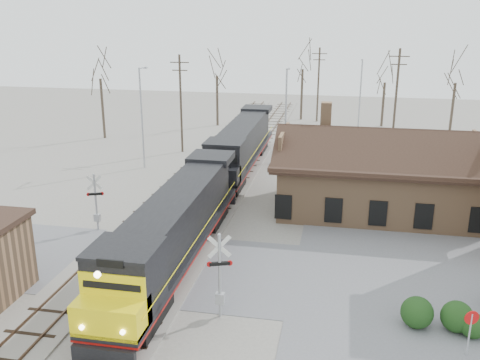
{
  "coord_description": "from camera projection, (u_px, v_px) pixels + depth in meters",
  "views": [
    {
      "loc": [
        9.28,
        -27.29,
        14.49
      ],
      "look_at": [
        2.19,
        9.0,
        2.77
      ],
      "focal_mm": 40.0,
      "sensor_mm": 36.0,
      "label": 1
    }
  ],
  "objects": [
    {
      "name": "hedge_a",
      "position": [
        417.0,
        312.0,
        25.45
      ],
      "size": [
        1.55,
        1.55,
        1.55
      ],
      "primitive_type": "sphere",
      "color": "#173411",
      "rests_on": "ground"
    },
    {
      "name": "crossbuck_near",
      "position": [
        220.0,
        279.0,
        25.96
      ],
      "size": [
        1.22,
        0.48,
        4.43
      ],
      "rotation": [
        0.0,
        0.0,
        0.32
      ],
      "color": "#A5A8AD",
      "rests_on": "ground"
    },
    {
      "name": "streetlight_a",
      "position": [
        142.0,
        113.0,
        50.3
      ],
      "size": [
        0.25,
        2.04,
        9.55
      ],
      "color": "#A5A8AD",
      "rests_on": "ground"
    },
    {
      "name": "crossbuck_far",
      "position": [
        96.0,
        204.0,
        36.47
      ],
      "size": [
        1.11,
        0.49,
        4.05
      ],
      "rotation": [
        0.0,
        0.0,
        3.51
      ],
      "color": "#A5A8AD",
      "rests_on": "ground"
    },
    {
      "name": "tree_e",
      "position": [
        457.0,
        74.0,
        61.65
      ],
      "size": [
        4.35,
        4.35,
        10.66
      ],
      "color": "#382D23",
      "rests_on": "ground"
    },
    {
      "name": "tree_b",
      "position": [
        217.0,
        67.0,
        68.7
      ],
      "size": [
        4.34,
        4.34,
        10.64
      ],
      "color": "#382D23",
      "rests_on": "ground"
    },
    {
      "name": "utility_pole_a",
      "position": [
        181.0,
        102.0,
        56.02
      ],
      "size": [
        2.0,
        0.24,
        10.26
      ],
      "color": "#382D23",
      "rests_on": "ground"
    },
    {
      "name": "hedge_b",
      "position": [
        457.0,
        317.0,
        25.14
      ],
      "size": [
        1.51,
        1.51,
        1.51
      ],
      "primitive_type": "sphere",
      "color": "#173411",
      "rests_on": "ground"
    },
    {
      "name": "track_main",
      "position": [
        228.0,
        188.0,
        45.62
      ],
      "size": [
        3.4,
        90.0,
        0.24
      ],
      "color": "gray",
      "rests_on": "ground"
    },
    {
      "name": "streetlight_b",
      "position": [
        286.0,
        110.0,
        52.73
      ],
      "size": [
        0.25,
        2.04,
        9.22
      ],
      "color": "#A5A8AD",
      "rests_on": "ground"
    },
    {
      "name": "tree_a",
      "position": [
        100.0,
        69.0,
        61.5
      ],
      "size": [
        4.68,
        4.68,
        11.45
      ],
      "color": "#382D23",
      "rests_on": "ground"
    },
    {
      "name": "tree_d",
      "position": [
        385.0,
        75.0,
        68.46
      ],
      "size": [
        3.81,
        3.81,
        9.32
      ],
      "color": "#382D23",
      "rests_on": "ground"
    },
    {
      "name": "do_not_enter_sign",
      "position": [
        471.0,
        325.0,
        23.07
      ],
      "size": [
        0.65,
        0.24,
        2.23
      ],
      "rotation": [
        0.0,
        0.0,
        0.31
      ],
      "color": "#A5A8AD",
      "rests_on": "ground"
    },
    {
      "name": "track_siding",
      "position": [
        178.0,
        185.0,
        46.44
      ],
      "size": [
        3.4,
        90.0,
        0.24
      ],
      "color": "gray",
      "rests_on": "ground"
    },
    {
      "name": "road",
      "position": [
        175.0,
        267.0,
        31.6
      ],
      "size": [
        60.0,
        9.0,
        0.03
      ],
      "primitive_type": "cube",
      "color": "slate",
      "rests_on": "ground"
    },
    {
      "name": "utility_pole_c",
      "position": [
        396.0,
        100.0,
        55.02
      ],
      "size": [
        2.0,
        0.24,
        10.94
      ],
      "color": "#382D23",
      "rests_on": "ground"
    },
    {
      "name": "hedge_c",
      "position": [
        473.0,
        326.0,
        24.69
      ],
      "size": [
        1.21,
        1.21,
        1.21
      ],
      "primitive_type": "sphere",
      "color": "#173411",
      "rests_on": "ground"
    },
    {
      "name": "tree_c",
      "position": [
        303.0,
        61.0,
        72.4
      ],
      "size": [
        4.62,
        4.62,
        11.32
      ],
      "color": "#382D23",
      "rests_on": "ground"
    },
    {
      "name": "locomotive_trailing",
      "position": [
        241.0,
        146.0,
        50.13
      ],
      "size": [
        3.04,
        20.39,
        4.28
      ],
      "color": "black",
      "rests_on": "ground"
    },
    {
      "name": "locomotive_lead",
      "position": [
        173.0,
        231.0,
        30.8
      ],
      "size": [
        3.04,
        20.39,
        4.53
      ],
      "color": "black",
      "rests_on": "ground"
    },
    {
      "name": "depot",
      "position": [
        376.0,
        180.0,
        39.92
      ],
      "size": [
        15.2,
        9.31,
        7.9
      ],
      "color": "#98704E",
      "rests_on": "ground"
    },
    {
      "name": "streetlight_c",
      "position": [
        360.0,
        94.0,
        63.63
      ],
      "size": [
        0.25,
        2.04,
        9.1
      ],
      "color": "#A5A8AD",
      "rests_on": "ground"
    },
    {
      "name": "utility_pole_b",
      "position": [
        318.0,
        83.0,
        71.96
      ],
      "size": [
        2.0,
        0.24,
        9.9
      ],
      "color": "#382D23",
      "rests_on": "ground"
    },
    {
      "name": "ground",
      "position": [
        175.0,
        267.0,
        31.6
      ],
      "size": [
        140.0,
        140.0,
        0.0
      ],
      "primitive_type": "plane",
      "color": "gray",
      "rests_on": "ground"
    }
  ]
}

